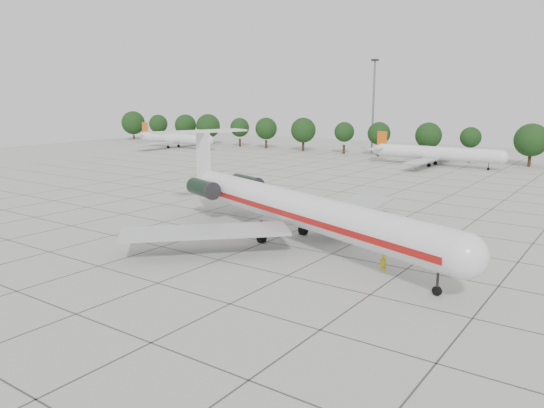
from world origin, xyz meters
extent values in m
plane|color=#ACACA5|center=(0.00, 0.00, 0.00)|extent=(260.00, 260.00, 0.00)
cube|color=#383838|center=(0.00, 15.00, 0.01)|extent=(170.00, 170.00, 0.02)
cylinder|color=silver|center=(3.75, 1.04, 3.88)|extent=(38.77, 17.19, 3.66)
sphere|color=silver|center=(22.51, -5.83, 3.88)|extent=(3.66, 3.66, 3.66)
cone|color=silver|center=(-17.61, 8.87, 3.88)|extent=(6.47, 5.35, 3.66)
cube|color=#9E110E|center=(4.39, 2.78, 3.61)|extent=(36.49, 13.43, 0.61)
cube|color=#9E110E|center=(3.11, -0.70, 3.61)|extent=(36.49, 13.43, 0.61)
cube|color=#B7BABC|center=(4.58, 11.38, 2.39)|extent=(6.50, 17.02, 0.33)
cube|color=#B7BABC|center=(-2.29, -7.38, 2.39)|extent=(15.40, 15.36, 0.33)
cube|color=black|center=(-10.50, 8.93, 4.22)|extent=(2.79, 2.19, 0.28)
cylinder|color=black|center=(-10.23, 9.66, 4.22)|extent=(5.73, 3.81, 2.11)
cube|color=black|center=(-12.22, 4.24, 4.22)|extent=(2.79, 2.19, 0.28)
cylinder|color=black|center=(-12.48, 3.51, 4.22)|extent=(5.73, 3.81, 2.11)
cube|color=silver|center=(-17.09, 8.68, 7.77)|extent=(3.44, 1.51, 6.66)
cube|color=silver|center=(-17.82, 8.95, 10.88)|extent=(7.71, 13.65, 0.24)
cylinder|color=black|center=(20.42, -5.07, 1.05)|extent=(0.28, 0.28, 2.11)
cylinder|color=black|center=(20.42, -5.07, 0.39)|extent=(0.84, 0.56, 0.78)
cylinder|color=black|center=(1.62, 4.90, 1.44)|extent=(0.34, 0.34, 2.00)
cylinder|color=black|center=(1.62, 4.90, 0.55)|extent=(1.27, 1.01, 1.11)
cylinder|color=black|center=(-0.37, -0.52, 1.44)|extent=(0.34, 0.34, 2.00)
cylinder|color=black|center=(-0.37, -0.52, 0.55)|extent=(1.27, 1.01, 1.11)
imported|color=gold|center=(14.59, -2.28, 0.85)|extent=(0.74, 0.70, 1.71)
cylinder|color=silver|center=(-84.82, 70.05, 3.00)|extent=(27.20, 3.00, 3.00)
cube|color=#B7BABC|center=(-85.82, 70.05, 1.80)|extent=(3.50, 27.20, 0.25)
cube|color=#BF5414|center=(-98.26, 70.05, 5.60)|extent=(2.40, 0.25, 3.60)
cylinder|color=black|center=(-85.82, 72.25, 0.40)|extent=(0.80, 0.45, 0.80)
cylinder|color=black|center=(-85.82, 67.85, 0.40)|extent=(0.80, 0.45, 0.80)
cylinder|color=silver|center=(-5.54, 73.56, 3.00)|extent=(27.20, 3.00, 3.00)
cube|color=#B7BABC|center=(-6.54, 73.56, 1.80)|extent=(3.50, 27.20, 0.25)
cube|color=#D5510C|center=(-18.98, 73.56, 5.60)|extent=(2.40, 0.25, 3.60)
cylinder|color=black|center=(-6.54, 75.76, 0.40)|extent=(0.80, 0.45, 0.80)
cylinder|color=black|center=(-6.54, 71.36, 0.40)|extent=(0.80, 0.45, 0.80)
cylinder|color=#332114|center=(-121.40, 85.00, 1.25)|extent=(0.70, 0.70, 2.50)
sphere|color=black|center=(-121.40, 85.00, 6.00)|extent=(8.44, 8.44, 8.44)
cylinder|color=#332114|center=(-108.21, 85.00, 1.25)|extent=(0.70, 0.70, 2.50)
sphere|color=black|center=(-108.21, 85.00, 6.00)|extent=(6.44, 6.44, 6.44)
cylinder|color=#332114|center=(-95.02, 85.00, 1.25)|extent=(0.70, 0.70, 2.50)
sphere|color=black|center=(-95.02, 85.00, 6.00)|extent=(7.14, 7.14, 7.14)
cylinder|color=#332114|center=(-84.83, 85.00, 1.25)|extent=(0.70, 0.70, 2.50)
sphere|color=black|center=(-84.83, 85.00, 6.00)|extent=(7.79, 7.79, 7.79)
cylinder|color=#332114|center=(-71.64, 85.00, 1.25)|extent=(0.70, 0.70, 2.50)
sphere|color=black|center=(-71.64, 85.00, 6.00)|extent=(5.94, 5.94, 5.94)
cylinder|color=#332114|center=(-61.45, 85.00, 1.25)|extent=(0.70, 0.70, 2.50)
sphere|color=black|center=(-61.45, 85.00, 6.00)|extent=(6.57, 6.57, 6.57)
cylinder|color=#332114|center=(-48.26, 85.00, 1.25)|extent=(0.70, 0.70, 2.50)
sphere|color=black|center=(-48.26, 85.00, 6.00)|extent=(7.15, 7.15, 7.15)
cylinder|color=#332114|center=(-35.07, 85.00, 1.25)|extent=(0.70, 0.70, 2.50)
sphere|color=black|center=(-35.07, 85.00, 6.00)|extent=(5.43, 5.43, 5.43)
cylinder|color=#332114|center=(-24.88, 85.00, 1.25)|extent=(0.70, 0.70, 2.50)
sphere|color=black|center=(-24.88, 85.00, 6.00)|extent=(5.99, 5.99, 5.99)
cylinder|color=#332114|center=(-11.69, 85.00, 1.25)|extent=(0.70, 0.70, 2.50)
sphere|color=black|center=(-11.69, 85.00, 6.00)|extent=(6.50, 6.50, 6.50)
cylinder|color=#332114|center=(-1.50, 85.00, 1.25)|extent=(0.70, 0.70, 2.50)
sphere|color=black|center=(-1.50, 85.00, 6.00)|extent=(4.93, 4.93, 4.93)
cylinder|color=#332114|center=(11.69, 85.00, 1.25)|extent=(0.70, 0.70, 2.50)
sphere|color=black|center=(11.69, 85.00, 6.00)|extent=(7.40, 7.40, 7.40)
cylinder|color=slate|center=(-30.00, 92.00, 12.50)|extent=(0.56, 0.56, 25.00)
cube|color=black|center=(-30.00, 92.00, 25.20)|extent=(1.60, 1.60, 0.50)
camera|label=1|loc=(32.75, -45.46, 15.71)|focal=35.00mm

